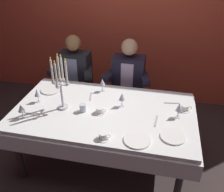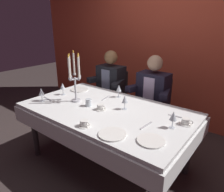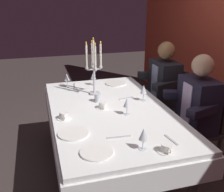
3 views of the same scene
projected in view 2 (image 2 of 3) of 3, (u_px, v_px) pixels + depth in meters
name	position (u px, v px, depth m)	size (l,w,h in m)	color
ground_plane	(107.00, 163.00, 2.58)	(12.00, 12.00, 0.00)	#392E2D
back_wall	(171.00, 42.00, 3.34)	(6.00, 0.12, 2.70)	#C84831
dining_table	(106.00, 118.00, 2.37)	(1.94, 1.14, 0.74)	white
candelabra	(75.00, 78.00, 2.43)	(0.19, 0.19, 0.62)	silver
dinner_plate_0	(112.00, 134.00, 1.78)	(0.25, 0.25, 0.01)	white
dinner_plate_1	(151.00, 141.00, 1.69)	(0.23, 0.23, 0.01)	white
dinner_plate_2	(80.00, 90.00, 2.94)	(0.25, 0.25, 0.01)	white
wine_glass_0	(63.00, 86.00, 2.72)	(0.07, 0.07, 0.16)	silver
wine_glass_1	(41.00, 92.00, 2.50)	(0.07, 0.07, 0.16)	silver
wine_glass_2	(173.00, 116.00, 1.86)	(0.07, 0.07, 0.16)	silver
wine_glass_3	(125.00, 99.00, 2.27)	(0.07, 0.07, 0.16)	silver
wine_glass_4	(119.00, 89.00, 2.63)	(0.07, 0.07, 0.16)	silver
water_tumbler_0	(88.00, 103.00, 2.38)	(0.07, 0.07, 0.08)	silver
coffee_cup_0	(186.00, 122.00, 1.96)	(0.13, 0.12, 0.06)	white
coffee_cup_1	(84.00, 124.00, 1.92)	(0.13, 0.12, 0.06)	white
coffee_cup_2	(101.00, 107.00, 2.28)	(0.13, 0.12, 0.06)	white
fork_0	(105.00, 98.00, 2.62)	(0.17, 0.02, 0.01)	#B7B7BC
knife_1	(47.00, 99.00, 2.61)	(0.19, 0.02, 0.01)	#B7B7BC
knife_2	(146.00, 125.00, 1.94)	(0.19, 0.02, 0.01)	#B7B7BC
spoon_3	(177.00, 116.00, 2.12)	(0.17, 0.02, 0.01)	#B7B7BC
seated_diner_0	(111.00, 82.00, 3.35)	(0.63, 0.48, 1.24)	#302A2B
seated_diner_1	(153.00, 91.00, 2.91)	(0.63, 0.48, 1.24)	#302A2B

